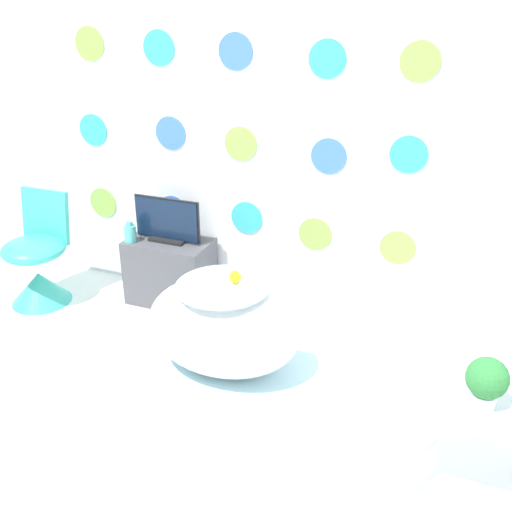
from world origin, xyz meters
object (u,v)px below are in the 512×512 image
chair (38,267)px  vase (130,233)px  potted_plant_left (487,380)px  tv (167,222)px  bathtub (224,326)px

chair → vase: (0.62, 0.23, 0.26)m
potted_plant_left → tv: bearing=153.2°
bathtub → potted_plant_left: 1.49m
bathtub → potted_plant_left: potted_plant_left is taller
bathtub → tv: (-0.67, 0.59, 0.32)m
bathtub → potted_plant_left: (1.39, -0.45, 0.31)m
chair → vase: 0.71m
chair → potted_plant_left: size_ratio=3.46×
bathtub → potted_plant_left: bearing=-18.0°
vase → potted_plant_left: (2.29, -0.93, 0.07)m
chair → tv: (0.85, 0.34, 0.33)m
bathtub → potted_plant_left: size_ratio=4.05×
tv → potted_plant_left: tv is taller
bathtub → tv: tv is taller
tv → potted_plant_left: 2.31m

